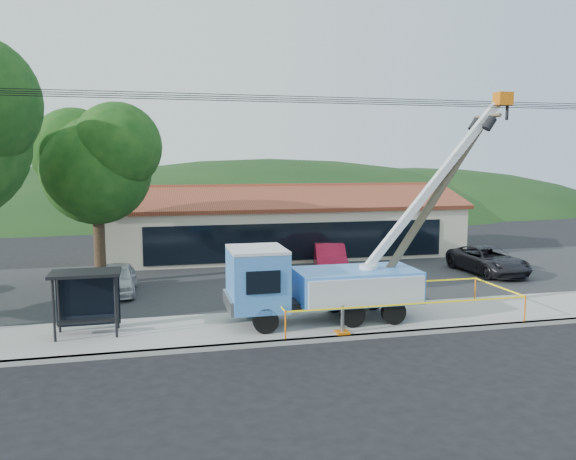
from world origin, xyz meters
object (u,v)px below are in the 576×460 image
at_px(utility_truck, 319,280).
at_px(car_silver, 118,296).
at_px(leaning_pole, 436,197).
at_px(car_dark, 487,275).
at_px(bus_shelter, 87,288).
at_px(car_red, 330,274).

bearing_deg(utility_truck, car_silver, 139.75).
bearing_deg(leaning_pole, utility_truck, -178.14).
distance_m(leaning_pole, car_silver, 14.80).
bearing_deg(car_dark, leaning_pole, -137.86).
height_order(bus_shelter, car_dark, bus_shelter).
relative_size(utility_truck, car_silver, 2.72).
distance_m(bus_shelter, car_red, 14.67).
height_order(utility_truck, leaning_pole, utility_truck).
height_order(bus_shelter, car_red, bus_shelter).
bearing_deg(car_red, car_dark, -2.82).
height_order(utility_truck, car_red, utility_truck).
xyz_separation_m(car_red, car_dark, (8.21, -2.35, 0.00)).
relative_size(leaning_pole, bus_shelter, 3.64).
bearing_deg(car_red, utility_truck, -96.89).
bearing_deg(bus_shelter, car_silver, 83.62).
bearing_deg(leaning_pole, bus_shelter, 179.17).
bearing_deg(bus_shelter, leaning_pole, -1.53).
relative_size(car_silver, car_dark, 0.78).
xyz_separation_m(utility_truck, car_red, (3.31, 9.10, -1.70)).
xyz_separation_m(leaning_pole, car_dark, (6.75, 6.60, -4.77)).
relative_size(bus_shelter, car_red, 0.51).
xyz_separation_m(car_silver, car_red, (11.02, 2.58, 0.00)).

